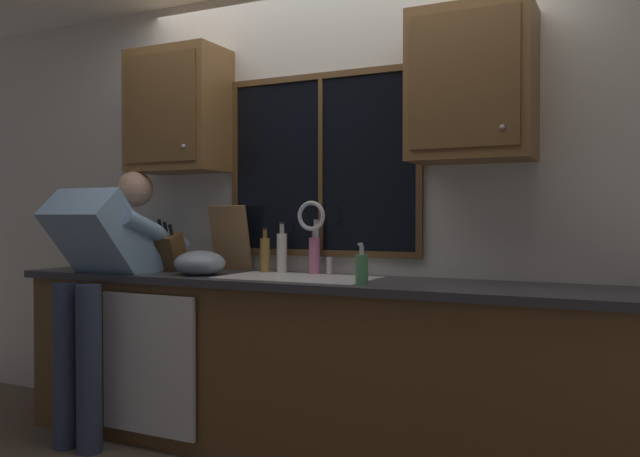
{
  "coord_description": "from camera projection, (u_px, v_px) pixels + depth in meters",
  "views": [
    {
      "loc": [
        1.47,
        -3.24,
        1.24
      ],
      "look_at": [
        0.04,
        -0.3,
        1.18
      ],
      "focal_mm": 36.07,
      "sensor_mm": 36.0,
      "label": 1
    }
  ],
  "objects": [
    {
      "name": "knife_block",
      "position": [
        172.0,
        253.0,
        3.7
      ],
      "size": [
        0.12,
        0.18,
        0.32
      ],
      "color": "brown",
      "rests_on": "countertop"
    },
    {
      "name": "upper_cabinet_right",
      "position": [
        472.0,
        85.0,
        3.05
      ],
      "size": [
        0.58,
        0.36,
        0.72
      ],
      "color": "brown"
    },
    {
      "name": "person_standing",
      "position": [
        101.0,
        270.0,
        3.54
      ],
      "size": [
        0.53,
        0.71,
        1.5
      ],
      "color": "#384260",
      "rests_on": "floor"
    },
    {
      "name": "upper_cabinet_left",
      "position": [
        178.0,
        112.0,
        3.81
      ],
      "size": [
        0.58,
        0.36,
        0.72
      ],
      "color": "brown"
    },
    {
      "name": "lower_cabinet_run",
      "position": [
        313.0,
        371.0,
        3.31
      ],
      "size": [
        3.4,
        0.58,
        0.88
      ],
      "primitive_type": "cube",
      "color": "brown",
      "rests_on": "floor"
    },
    {
      "name": "window_frame_top",
      "position": [
        321.0,
        76.0,
        3.56
      ],
      "size": [
        1.17,
        0.02,
        0.04
      ],
      "primitive_type": "cube",
      "color": "brown"
    },
    {
      "name": "window_glass",
      "position": [
        322.0,
        165.0,
        3.58
      ],
      "size": [
        1.1,
        0.02,
        0.95
      ],
      "primitive_type": "cube",
      "color": "black"
    },
    {
      "name": "window_frame_left",
      "position": [
        235.0,
        168.0,
        3.82
      ],
      "size": [
        0.03,
        0.02,
        0.95
      ],
      "primitive_type": "cube",
      "color": "brown"
    },
    {
      "name": "bottle_amber_small",
      "position": [
        282.0,
        252.0,
        3.61
      ],
      "size": [
        0.06,
        0.06,
        0.29
      ],
      "color": "silver",
      "rests_on": "countertop"
    },
    {
      "name": "window_frame_bottom",
      "position": [
        321.0,
        253.0,
        3.58
      ],
      "size": [
        1.17,
        0.02,
        0.04
      ],
      "primitive_type": "cube",
      "color": "brown"
    },
    {
      "name": "sink",
      "position": [
        297.0,
        296.0,
        3.33
      ],
      "size": [
        0.8,
        0.46,
        0.21
      ],
      "color": "silver",
      "rests_on": "lower_cabinet_run"
    },
    {
      "name": "window_mullion_center",
      "position": [
        321.0,
        165.0,
        3.57
      ],
      "size": [
        0.02,
        0.02,
        0.95
      ],
      "primitive_type": "cube",
      "color": "brown"
    },
    {
      "name": "back_wall",
      "position": [
        341.0,
        210.0,
        3.61
      ],
      "size": [
        5.8,
        0.12,
        2.55
      ],
      "primitive_type": "cube",
      "color": "silver",
      "rests_on": "floor"
    },
    {
      "name": "bottle_green_glass",
      "position": [
        265.0,
        254.0,
        3.64
      ],
      "size": [
        0.06,
        0.06,
        0.25
      ],
      "color": "olive",
      "rests_on": "countertop"
    },
    {
      "name": "countertop",
      "position": [
        311.0,
        282.0,
        3.29
      ],
      "size": [
        3.46,
        0.62,
        0.04
      ],
      "primitive_type": "cube",
      "color": "#38383D",
      "rests_on": "lower_cabinet_run"
    },
    {
      "name": "bottle_tall_clear",
      "position": [
        315.0,
        254.0,
        3.53
      ],
      "size": [
        0.06,
        0.06,
        0.26
      ],
      "color": "pink",
      "rests_on": "countertop"
    },
    {
      "name": "dishwasher_front",
      "position": [
        148.0,
        364.0,
        3.38
      ],
      "size": [
        0.6,
        0.02,
        0.74
      ],
      "primitive_type": "cube",
      "color": "white"
    },
    {
      "name": "cutting_board",
      "position": [
        230.0,
        238.0,
        3.76
      ],
      "size": [
        0.25,
        0.1,
        0.38
      ],
      "primitive_type": "cube",
      "rotation": [
        0.21,
        0.0,
        0.0
      ],
      "color": "#997047",
      "rests_on": "countertop"
    },
    {
      "name": "soap_dispenser",
      "position": [
        362.0,
        269.0,
        2.99
      ],
      "size": [
        0.06,
        0.07,
        0.19
      ],
      "color": "#59A566",
      "rests_on": "countertop"
    },
    {
      "name": "window_frame_right",
      "position": [
        420.0,
        161.0,
        3.33
      ],
      "size": [
        0.04,
        0.02,
        0.95
      ],
      "primitive_type": "cube",
      "color": "brown"
    },
    {
      "name": "faucet",
      "position": [
        314.0,
        228.0,
        3.49
      ],
      "size": [
        0.18,
        0.09,
        0.4
      ],
      "color": "silver",
      "rests_on": "countertop"
    },
    {
      "name": "mixing_bowl",
      "position": [
        200.0,
        263.0,
        3.48
      ],
      "size": [
        0.28,
        0.28,
        0.14
      ],
      "primitive_type": "ellipsoid",
      "color": "#8C99A8",
      "rests_on": "countertop"
    }
  ]
}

